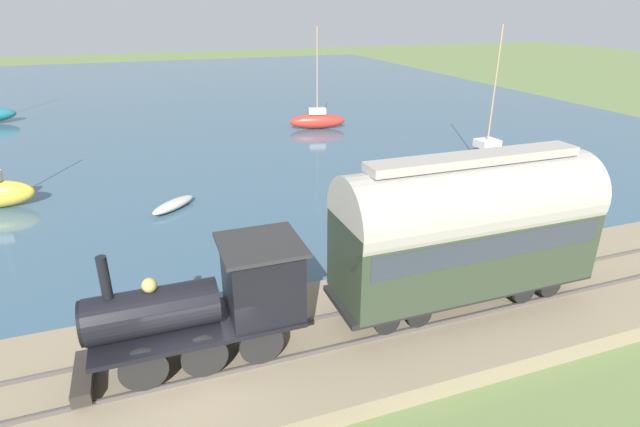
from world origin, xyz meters
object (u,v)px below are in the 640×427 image
object	(u,v)px
sailboat_red	(317,120)
sailboat_navy	(485,157)
rowboat_off_pier	(173,205)
steam_locomotive	(214,298)
passenger_coach	(467,226)

from	to	relation	value
sailboat_red	sailboat_navy	distance (m)	14.51
rowboat_off_pier	sailboat_navy	bearing A→B (deg)	-132.15
steam_locomotive	sailboat_navy	distance (m)	21.69
steam_locomotive	passenger_coach	size ratio (longest dim) A/B	0.71
steam_locomotive	sailboat_red	bearing A→B (deg)	-24.72
steam_locomotive	sailboat_red	world-z (taller)	sailboat_red
steam_locomotive	passenger_coach	world-z (taller)	passenger_coach
passenger_coach	sailboat_navy	world-z (taller)	sailboat_navy
rowboat_off_pier	steam_locomotive	bearing A→B (deg)	138.33
sailboat_red	sailboat_navy	size ratio (longest dim) A/B	0.94
steam_locomotive	rowboat_off_pier	bearing A→B (deg)	0.99
sailboat_red	steam_locomotive	bearing A→B (deg)	167.90
passenger_coach	sailboat_navy	bearing A→B (deg)	-39.70
steam_locomotive	passenger_coach	bearing A→B (deg)	-90.00
sailboat_navy	rowboat_off_pier	bearing A→B (deg)	88.82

